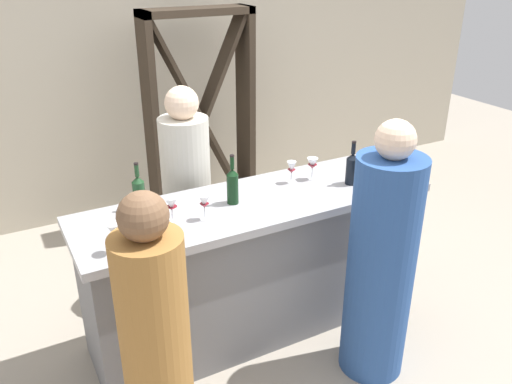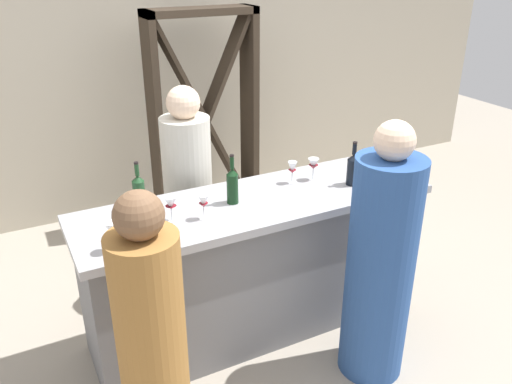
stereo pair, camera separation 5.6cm
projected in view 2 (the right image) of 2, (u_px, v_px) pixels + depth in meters
ground_plane at (256, 324)px, 3.57m from camera, size 12.00×12.00×0.00m
back_wall at (145, 60)px, 4.76m from camera, size 8.00×0.10×2.80m
bar_counter at (256, 265)px, 3.38m from camera, size 2.20×0.66×0.94m
wine_rack at (205, 120)px, 4.65m from camera, size 0.95×0.28×1.88m
wine_bottle_leftmost_olive_green at (139, 191)px, 3.03m from camera, size 0.07×0.07×0.29m
wine_bottle_second_left_dark_green at (232, 185)px, 3.09m from camera, size 0.07×0.07×0.31m
wine_bottle_center_near_black at (353, 169)px, 3.34m from camera, size 0.08×0.08×0.29m
wine_glass_near_left at (113, 230)px, 2.59m from camera, size 0.08×0.08×0.16m
wine_glass_near_center at (204, 203)px, 2.92m from camera, size 0.06×0.06×0.14m
wine_glass_near_right at (171, 204)px, 2.89m from camera, size 0.07×0.07×0.15m
wine_glass_far_left at (313, 165)px, 3.42m from camera, size 0.07×0.07×0.15m
wine_glass_far_center at (292, 169)px, 3.37m from camera, size 0.06×0.06×0.14m
water_pitcher at (137, 214)px, 2.82m from camera, size 0.10×0.10×0.17m
person_left_guest at (380, 266)px, 2.93m from camera, size 0.44×0.44×1.55m
person_center_guest at (152, 345)px, 2.41m from camera, size 0.37×0.37×1.44m
person_right_guest at (189, 202)px, 3.66m from camera, size 0.40×0.40×1.53m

